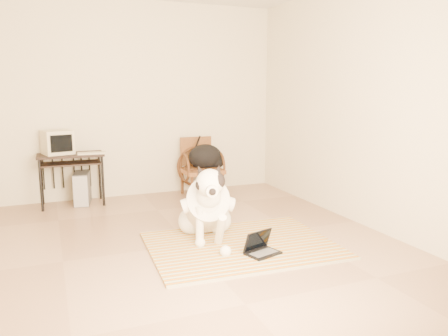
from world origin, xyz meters
TOP-DOWN VIEW (x-y plane):
  - floor at (0.00, 0.00)m, footprint 4.50×4.50m
  - wall_back at (0.00, 2.25)m, footprint 4.50×0.00m
  - wall_front at (0.00, -2.25)m, footprint 4.50×0.00m
  - wall_right at (2.00, 0.00)m, footprint 0.00×4.50m
  - rug at (0.46, -0.25)m, footprint 1.83×1.43m
  - dog at (0.21, 0.07)m, footprint 0.58×1.17m
  - laptop at (0.52, -0.53)m, footprint 0.35×0.29m
  - computer_desk at (-0.97, 1.98)m, footprint 0.82×0.46m
  - crt_monitor at (-1.11, 2.03)m, footprint 0.41×0.40m
  - desk_keyboard at (-0.71, 1.87)m, footprint 0.36×0.15m
  - pc_tower at (-0.84, 2.02)m, footprint 0.26×0.47m
  - rattan_chair at (0.77, 1.88)m, footprint 0.55×0.53m
  - backpack at (0.86, 1.85)m, footprint 0.52×0.40m
  - sneaker_left at (0.59, 1.19)m, footprint 0.23×0.32m
  - sneaker_right at (0.77, 1.11)m, footprint 0.28×0.28m

SIDE VIEW (x-z plane):
  - floor at x=0.00m, z-range 0.00..0.00m
  - rug at x=0.46m, z-range 0.00..0.02m
  - sneaker_right at x=0.77m, z-range -0.01..0.09m
  - sneaker_left at x=0.59m, z-range -0.01..0.10m
  - laptop at x=0.52m, z-range -0.03..0.18m
  - pc_tower at x=-0.84m, z-range 0.00..0.42m
  - dog at x=0.21m, z-range -0.08..0.76m
  - rattan_chair at x=0.77m, z-range 0.00..0.82m
  - backpack at x=0.86m, z-range 0.36..0.72m
  - computer_desk at x=-0.97m, z-range 0.24..0.92m
  - desk_keyboard at x=-0.71m, z-range 0.68..0.70m
  - crt_monitor at x=-1.11m, z-range 0.68..0.99m
  - wall_back at x=0.00m, z-range -0.90..3.60m
  - wall_front at x=0.00m, z-range -0.90..3.60m
  - wall_right at x=2.00m, z-range -0.90..3.60m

